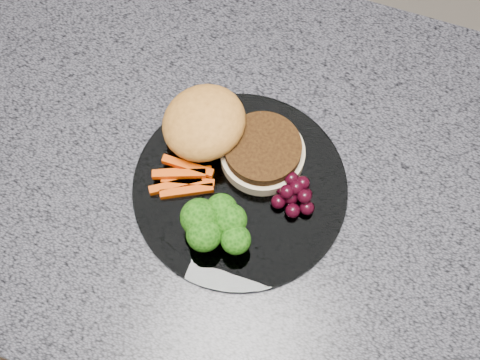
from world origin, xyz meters
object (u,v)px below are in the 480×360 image
at_px(island_cabinet, 255,278).
at_px(burger, 225,135).
at_px(grape_bunch, 295,193).
at_px(plate, 240,188).

xyz_separation_m(island_cabinet, burger, (-0.06, 0.02, 0.50)).
xyz_separation_m(island_cabinet, grape_bunch, (0.04, -0.02, 0.49)).
bearing_deg(plate, grape_bunch, 6.49).
bearing_deg(grape_bunch, plate, -173.51).
distance_m(plate, burger, 0.07).
height_order(burger, grape_bunch, burger).
xyz_separation_m(burger, grape_bunch, (0.10, -0.04, -0.01)).
relative_size(island_cabinet, grape_bunch, 22.07).
bearing_deg(grape_bunch, island_cabinet, 158.34).
height_order(island_cabinet, burger, burger).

